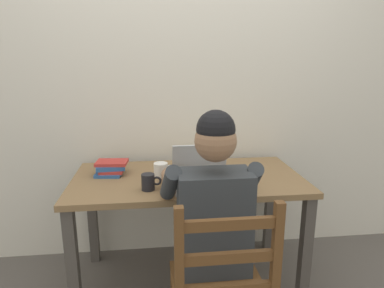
# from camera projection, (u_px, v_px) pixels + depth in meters

# --- Properties ---
(ground_plane) EXTENTS (8.00, 8.00, 0.00)m
(ground_plane) POSITION_uv_depth(u_px,v_px,m) (188.00, 279.00, 2.27)
(ground_plane) COLOR #56514C
(back_wall) EXTENTS (6.00, 0.04, 2.60)m
(back_wall) POSITION_uv_depth(u_px,v_px,m) (181.00, 80.00, 2.37)
(back_wall) COLOR silver
(back_wall) RESTS_ON ground
(desk) EXTENTS (1.41, 0.72, 0.73)m
(desk) POSITION_uv_depth(u_px,v_px,m) (188.00, 191.00, 2.11)
(desk) COLOR olive
(desk) RESTS_ON ground
(seated_person) EXTENTS (0.50, 0.60, 1.23)m
(seated_person) POSITION_uv_depth(u_px,v_px,m) (210.00, 216.00, 1.69)
(seated_person) COLOR #33383D
(seated_person) RESTS_ON ground
(laptop) EXTENTS (0.33, 0.31, 0.22)m
(laptop) POSITION_uv_depth(u_px,v_px,m) (202.00, 176.00, 1.95)
(laptop) COLOR #ADAFB2
(laptop) RESTS_ON desk
(computer_mouse) EXTENTS (0.06, 0.10, 0.03)m
(computer_mouse) POSITION_uv_depth(u_px,v_px,m) (250.00, 185.00, 1.90)
(computer_mouse) COLOR black
(computer_mouse) RESTS_ON desk
(coffee_mug_white) EXTENTS (0.12, 0.09, 0.09)m
(coffee_mug_white) POSITION_uv_depth(u_px,v_px,m) (161.00, 170.00, 2.07)
(coffee_mug_white) COLOR white
(coffee_mug_white) RESTS_ON desk
(coffee_mug_dark) EXTENTS (0.11, 0.07, 0.09)m
(coffee_mug_dark) POSITION_uv_depth(u_px,v_px,m) (149.00, 182.00, 1.86)
(coffee_mug_dark) COLOR black
(coffee_mug_dark) RESTS_ON desk
(book_stack_main) EXTENTS (0.21, 0.17, 0.09)m
(book_stack_main) POSITION_uv_depth(u_px,v_px,m) (111.00, 168.00, 2.11)
(book_stack_main) COLOR #2D5B9E
(book_stack_main) RESTS_ON desk
(paper_pile_near_laptop) EXTENTS (0.29, 0.23, 0.01)m
(paper_pile_near_laptop) POSITION_uv_depth(u_px,v_px,m) (231.00, 174.00, 2.11)
(paper_pile_near_laptop) COLOR silver
(paper_pile_near_laptop) RESTS_ON desk
(landscape_photo_print) EXTENTS (0.14, 0.10, 0.00)m
(landscape_photo_print) POSITION_uv_depth(u_px,v_px,m) (194.00, 171.00, 2.19)
(landscape_photo_print) COLOR gold
(landscape_photo_print) RESTS_ON desk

